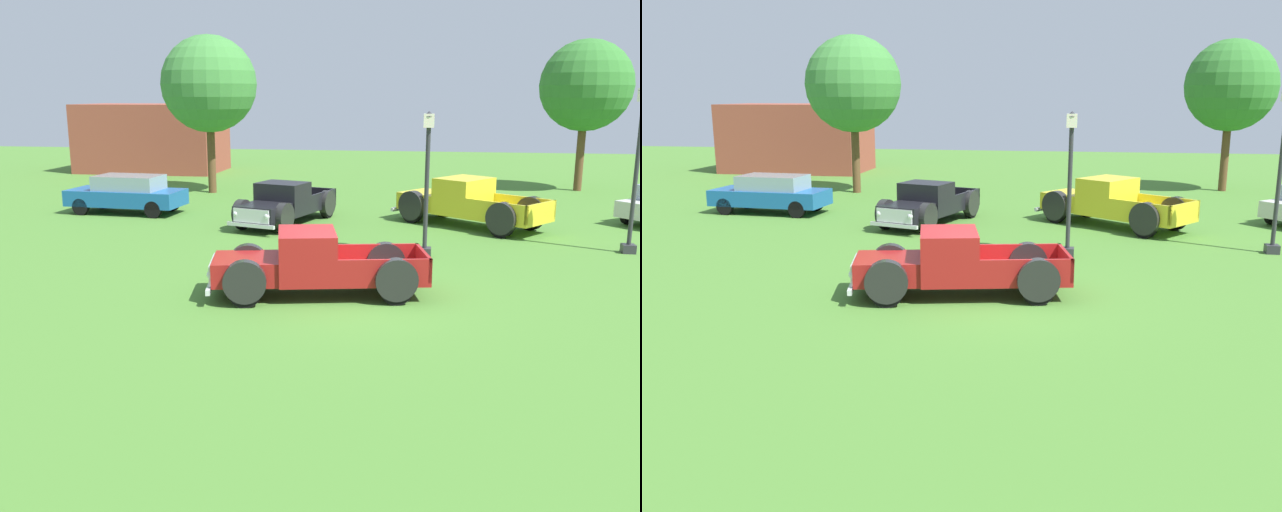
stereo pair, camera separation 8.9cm
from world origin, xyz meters
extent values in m
plane|color=#477A2D|center=(0.00, 0.00, 0.00)|extent=(80.00, 80.00, 0.00)
cube|color=maroon|center=(-2.25, -0.30, 0.63)|extent=(1.71, 1.73, 0.53)
cube|color=silver|center=(-2.97, -0.45, 0.63)|extent=(0.33, 1.30, 0.44)
sphere|color=silver|center=(-2.83, -1.02, 0.66)|extent=(0.19, 0.19, 0.19)
sphere|color=silver|center=(-3.07, 0.12, 0.66)|extent=(0.19, 0.19, 0.19)
cube|color=maroon|center=(-0.93, -0.02, 0.92)|extent=(1.55, 1.83, 1.10)
cube|color=#8C9EA8|center=(-1.50, -0.14, 1.16)|extent=(0.32, 1.37, 0.49)
cube|color=maroon|center=(0.67, 0.31, 0.41)|extent=(2.30, 1.99, 0.10)
cube|color=maroon|center=(0.82, -0.44, 0.73)|extent=(1.99, 0.49, 0.53)
cube|color=maroon|center=(0.51, 1.06, 0.73)|extent=(1.99, 0.49, 0.53)
cube|color=maroon|center=(1.62, 0.51, 0.73)|extent=(0.40, 1.59, 0.53)
cylinder|color=black|center=(-2.08, -1.09, 0.37)|extent=(0.76, 0.36, 0.73)
cylinder|color=#B7B7BC|center=(-2.08, -1.10, 0.37)|extent=(0.33, 0.29, 0.29)
cylinder|color=black|center=(-2.08, -1.09, 0.55)|extent=(0.96, 0.45, 0.92)
cylinder|color=black|center=(-2.41, 0.49, 0.37)|extent=(0.76, 0.36, 0.73)
cylinder|color=#B7B7BC|center=(-2.41, 0.50, 0.37)|extent=(0.33, 0.29, 0.29)
cylinder|color=black|center=(-2.41, 0.49, 0.55)|extent=(0.96, 0.45, 0.92)
cylinder|color=black|center=(1.07, -0.43, 0.37)|extent=(0.76, 0.36, 0.73)
cylinder|color=#B7B7BC|center=(1.07, -0.44, 0.37)|extent=(0.33, 0.29, 0.29)
cylinder|color=black|center=(1.07, -0.43, 0.55)|extent=(0.96, 0.45, 0.92)
cylinder|color=black|center=(0.74, 1.15, 0.37)|extent=(0.76, 0.36, 0.73)
cylinder|color=#B7B7BC|center=(0.74, 1.16, 0.37)|extent=(0.33, 0.29, 0.29)
cylinder|color=black|center=(0.74, 1.15, 0.55)|extent=(0.96, 0.45, 0.92)
cube|color=silver|center=(-3.01, -0.46, 0.33)|extent=(0.45, 1.74, 0.12)
cube|color=yellow|center=(1.72, 10.02, 0.70)|extent=(2.25, 2.25, 0.59)
cube|color=silver|center=(1.07, 10.52, 0.70)|extent=(0.94, 1.19, 0.49)
sphere|color=silver|center=(0.69, 9.99, 0.73)|extent=(0.21, 0.21, 0.21)
sphere|color=silver|center=(1.48, 11.02, 0.73)|extent=(0.21, 0.21, 0.21)
cube|color=yellow|center=(2.90, 9.11, 1.02)|extent=(2.18, 2.25, 1.22)
cube|color=#8C9EA8|center=(2.38, 9.51, 1.29)|extent=(0.97, 1.24, 0.54)
cube|color=yellow|center=(4.33, 8.01, 0.46)|extent=(2.86, 2.77, 0.11)
cube|color=yellow|center=(3.82, 7.34, 0.80)|extent=(1.82, 1.43, 0.59)
cube|color=yellow|center=(4.85, 8.68, 0.80)|extent=(1.82, 1.43, 0.59)
cube|color=yellow|center=(5.19, 7.36, 0.80)|extent=(1.15, 1.46, 0.59)
cylinder|color=black|center=(1.17, 9.31, 0.40)|extent=(0.78, 0.68, 0.81)
cylinder|color=#B7B7BC|center=(1.17, 9.30, 0.40)|extent=(0.41, 0.40, 0.32)
cylinder|color=black|center=(1.17, 9.31, 0.61)|extent=(0.99, 0.86, 1.02)
cylinder|color=black|center=(2.26, 10.73, 0.40)|extent=(0.78, 0.68, 0.81)
cylinder|color=#B7B7BC|center=(2.27, 10.74, 0.40)|extent=(0.41, 0.40, 0.32)
cylinder|color=black|center=(2.26, 10.73, 0.61)|extent=(0.99, 0.86, 1.02)
cylinder|color=black|center=(4.00, 7.14, 0.40)|extent=(0.78, 0.68, 0.81)
cylinder|color=#B7B7BC|center=(3.99, 7.13, 0.40)|extent=(0.41, 0.40, 0.32)
cylinder|color=black|center=(4.00, 7.14, 0.61)|extent=(0.99, 0.86, 1.02)
cylinder|color=black|center=(5.09, 8.56, 0.40)|extent=(0.78, 0.68, 0.81)
cylinder|color=#B7B7BC|center=(5.10, 8.57, 0.40)|extent=(0.41, 0.40, 0.32)
cylinder|color=black|center=(5.09, 8.56, 0.61)|extent=(0.99, 0.86, 1.02)
cube|color=silver|center=(1.03, 10.54, 0.36)|extent=(1.27, 1.60, 0.13)
cube|color=black|center=(-3.62, 7.01, 0.62)|extent=(1.81, 1.80, 0.52)
cube|color=silver|center=(-3.84, 6.31, 0.62)|extent=(1.26, 0.45, 0.44)
sphere|color=silver|center=(-3.28, 6.15, 0.65)|extent=(0.19, 0.19, 0.19)
sphere|color=silver|center=(-4.38, 6.50, 0.65)|extent=(0.19, 0.19, 0.19)
cube|color=black|center=(-3.21, 8.28, 0.91)|extent=(1.89, 1.66, 1.10)
cube|color=#8C9EA8|center=(-3.39, 7.72, 1.15)|extent=(1.32, 0.45, 0.48)
cube|color=black|center=(-2.73, 9.82, 0.41)|extent=(2.12, 2.39, 0.10)
cube|color=black|center=(-2.00, 9.59, 0.72)|extent=(0.68, 1.93, 0.52)
cube|color=black|center=(-3.45, 10.05, 0.72)|extent=(0.68, 1.93, 0.52)
cube|color=black|center=(-2.44, 10.74, 0.72)|extent=(1.54, 0.55, 0.52)
cylinder|color=black|center=(-2.85, 6.77, 0.36)|extent=(0.42, 0.75, 0.72)
cylinder|color=#B7B7BC|center=(-2.84, 6.76, 0.36)|extent=(0.31, 0.34, 0.29)
cylinder|color=black|center=(-2.85, 6.77, 0.54)|extent=(0.53, 0.95, 0.91)
cylinder|color=black|center=(-4.38, 7.25, 0.36)|extent=(0.42, 0.75, 0.72)
cylinder|color=#B7B7BC|center=(-4.39, 7.25, 0.36)|extent=(0.31, 0.34, 0.29)
cylinder|color=black|center=(-4.38, 7.25, 0.54)|extent=(0.53, 0.95, 0.91)
cylinder|color=black|center=(-1.89, 9.81, 0.36)|extent=(0.42, 0.75, 0.72)
cylinder|color=#B7B7BC|center=(-1.88, 9.81, 0.36)|extent=(0.31, 0.34, 0.29)
cylinder|color=black|center=(-1.89, 9.81, 0.54)|extent=(0.53, 0.95, 0.91)
cylinder|color=black|center=(-3.42, 10.29, 0.36)|extent=(0.42, 0.75, 0.72)
cylinder|color=#B7B7BC|center=(-3.43, 10.29, 0.36)|extent=(0.31, 0.34, 0.29)
cylinder|color=black|center=(-3.42, 10.29, 0.54)|extent=(0.53, 0.95, 0.91)
cube|color=silver|center=(-3.85, 6.27, 0.33)|extent=(1.69, 0.61, 0.11)
cube|color=#195699|center=(-9.52, 9.68, 0.60)|extent=(4.40, 2.06, 0.58)
cube|color=#7F939E|center=(-9.38, 9.67, 1.16)|extent=(2.50, 1.64, 0.54)
cylinder|color=black|center=(-11.03, 9.00, 0.31)|extent=(0.64, 0.24, 0.62)
cylinder|color=black|center=(-10.92, 10.56, 0.31)|extent=(0.64, 0.24, 0.62)
cylinder|color=black|center=(-8.12, 8.79, 0.31)|extent=(0.64, 0.24, 0.62)
cylinder|color=black|center=(-8.01, 10.35, 0.31)|extent=(0.64, 0.24, 0.62)
cylinder|color=black|center=(8.57, 10.22, 0.30)|extent=(0.58, 0.52, 0.60)
cube|color=#2D2D33|center=(1.64, 4.19, 0.12)|extent=(0.36, 0.36, 0.25)
cylinder|color=#2D2D33|center=(1.64, 4.19, 1.89)|extent=(0.12, 0.12, 3.28)
cube|color=#F2EACC|center=(1.64, 4.19, 3.71)|extent=(0.28, 0.28, 0.36)
cone|color=#2D2D33|center=(1.64, 4.19, 3.89)|extent=(0.32, 0.32, 0.14)
cube|color=#2D2D33|center=(7.36, 5.51, 0.12)|extent=(0.36, 0.36, 0.25)
cylinder|color=#2D2D33|center=(7.36, 5.51, 2.22)|extent=(0.12, 0.12, 3.95)
cylinder|color=orange|center=(2.35, 12.45, 0.42)|extent=(0.56, 0.56, 0.85)
cylinder|color=black|center=(2.35, 12.45, 0.90)|extent=(0.59, 0.59, 0.10)
cylinder|color=brown|center=(8.59, 18.74, 1.61)|extent=(0.36, 0.36, 3.23)
sphere|color=#33752D|center=(8.59, 18.74, 4.76)|extent=(4.08, 4.08, 4.08)
cylinder|color=brown|center=(-8.00, 15.52, 1.61)|extent=(0.36, 0.36, 3.23)
sphere|color=#3D7F38|center=(-8.00, 15.52, 4.81)|extent=(4.23, 4.23, 4.23)
cube|color=brown|center=(-14.08, 23.67, 1.91)|extent=(7.89, 4.63, 3.82)
camera|label=1|loc=(1.62, -14.68, 4.42)|focal=38.74mm
camera|label=2|loc=(1.71, -14.66, 4.42)|focal=38.74mm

